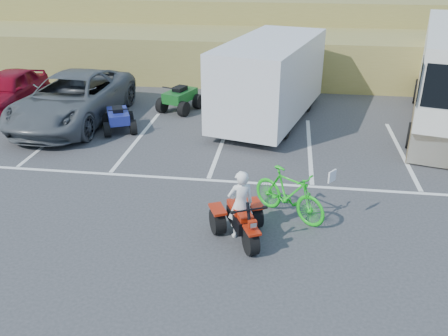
# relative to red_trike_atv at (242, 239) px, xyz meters

# --- Properties ---
(ground) EXTENTS (100.00, 100.00, 0.00)m
(ground) POSITION_rel_red_trike_atv_xyz_m (-1.17, 0.23, 0.00)
(ground) COLOR #363638
(ground) RESTS_ON ground
(parking_stripes) EXTENTS (28.00, 5.16, 0.01)m
(parking_stripes) POSITION_rel_red_trike_atv_xyz_m (-0.31, 4.30, 0.00)
(parking_stripes) COLOR white
(parking_stripes) RESTS_ON ground
(grass_embankment) EXTENTS (40.00, 8.50, 3.10)m
(grass_embankment) POSITION_rel_red_trike_atv_xyz_m (-1.17, 15.71, 1.42)
(grass_embankment) COLOR olive
(grass_embankment) RESTS_ON ground
(red_trike_atv) EXTENTS (1.62, 1.80, 0.96)m
(red_trike_atv) POSITION_rel_red_trike_atv_xyz_m (0.00, 0.00, 0.00)
(red_trike_atv) COLOR #A01D09
(red_trike_atv) RESTS_ON ground
(rider) EXTENTS (0.66, 0.56, 1.52)m
(rider) POSITION_rel_red_trike_atv_xyz_m (-0.06, 0.14, 0.76)
(rider) COLOR white
(rider) RESTS_ON ground
(green_dirt_bike) EXTENTS (1.86, 1.58, 1.15)m
(green_dirt_bike) POSITION_rel_red_trike_atv_xyz_m (0.93, 1.09, 0.58)
(green_dirt_bike) COLOR #14BF19
(green_dirt_bike) RESTS_ON ground
(grey_pickup) EXTENTS (2.95, 6.00, 1.64)m
(grey_pickup) POSITION_rel_red_trike_atv_xyz_m (-6.55, 6.55, 0.82)
(grey_pickup) COLOR #4E5256
(grey_pickup) RESTS_ON ground
(red_car) EXTENTS (1.86, 4.24, 1.42)m
(red_car) POSITION_rel_red_trike_atv_xyz_m (-9.57, 7.61, 0.71)
(red_car) COLOR maroon
(red_car) RESTS_ON ground
(cargo_trailer) EXTENTS (3.82, 6.37, 2.78)m
(cargo_trailer) POSITION_rel_red_trike_atv_xyz_m (0.15, 7.62, 1.50)
(cargo_trailer) COLOR silver
(cargo_trailer) RESTS_ON ground
(quad_atv_blue) EXTENTS (1.52, 1.69, 0.91)m
(quad_atv_blue) POSITION_rel_red_trike_atv_xyz_m (-4.71, 5.87, 0.00)
(quad_atv_blue) COLOR navy
(quad_atv_blue) RESTS_ON ground
(quad_atv_green) EXTENTS (1.63, 1.87, 1.02)m
(quad_atv_green) POSITION_rel_red_trike_atv_xyz_m (-3.16, 8.25, 0.00)
(quad_atv_green) COLOR #13551C
(quad_atv_green) RESTS_ON ground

